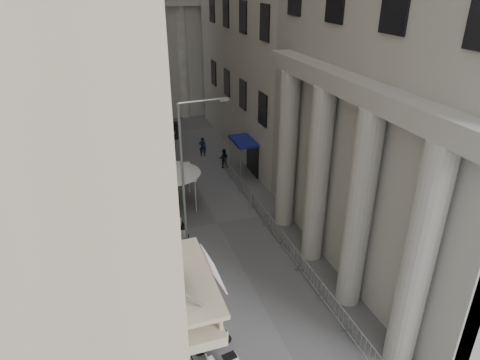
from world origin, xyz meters
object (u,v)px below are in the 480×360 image
Objects in this scene: street_lamp at (188,164)px; pedestrian_a at (203,147)px; security_tent at (168,167)px; pedestrian_b at (224,158)px; info_kiosk at (165,262)px.

pedestrian_a is (4.06, 13.63, -4.50)m from street_lamp.
security_tent reaches higher than pedestrian_b.
info_kiosk is 1.04× the size of pedestrian_a.
pedestrian_b is (5.12, 10.54, -4.54)m from street_lamp.
info_kiosk is at bearing -101.84° from security_tent.
security_tent is 2.55× the size of pedestrian_b.
security_tent is at bearing 93.88° from info_kiosk.
pedestrian_a is at bearing 61.11° from security_tent.
street_lamp is at bearing 92.17° from pedestrian_a.
street_lamp reaches higher than pedestrian_b.
security_tent is 9.40m from pedestrian_a.
info_kiosk is (-1.70, -8.10, -2.01)m from security_tent.
pedestrian_b is (1.06, -3.09, -0.04)m from pedestrian_a.
pedestrian_a is (6.13, 16.13, -0.05)m from info_kiosk.
info_kiosk is (-2.07, -2.50, -4.45)m from street_lamp.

